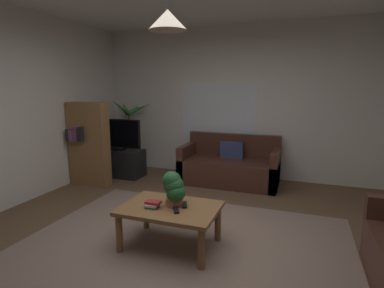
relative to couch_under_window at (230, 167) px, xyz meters
The scene contains 17 objects.
floor 2.37m from the couch_under_window, 88.95° to the right, with size 5.26×5.63×0.02m, color brown.
rug 2.56m from the couch_under_window, 89.04° to the right, with size 3.42×3.10×0.01m, color gray.
wall_back 1.20m from the couch_under_window, 85.07° to the left, with size 5.38×0.06×2.73m, color silver.
window_pane 1.03m from the couch_under_window, 126.16° to the left, with size 1.40×0.01×1.16m, color white.
couch_under_window is the anchor object (origin of this frame).
coffee_table 2.36m from the couch_under_window, 92.14° to the right, with size 0.99×0.69×0.44m.
book_on_table_0 2.45m from the couch_under_window, 95.88° to the right, with size 0.12×0.11×0.02m, color #387247.
book_on_table_1 2.47m from the couch_under_window, 95.80° to the right, with size 0.12×0.10×0.02m, color beige.
book_on_table_2 2.46m from the couch_under_window, 95.60° to the right, with size 0.15×0.09×0.03m, color #B22D2D.
remote_on_table_0 2.44m from the couch_under_window, 89.69° to the right, with size 0.05×0.16×0.02m, color black.
remote_on_table_1 2.28m from the couch_under_window, 88.81° to the right, with size 0.05×0.16×0.02m, color black.
potted_plant_on_table 2.35m from the couch_under_window, 91.46° to the right, with size 0.25×0.22×0.37m.
tv_stand 2.06m from the couch_under_window, behind, with size 0.90×0.44×0.50m, color black.
tv 2.13m from the couch_under_window, behind, with size 0.93×0.16×0.57m.
potted_palm_corner 2.14m from the couch_under_window, behind, with size 0.81×1.03×1.45m.
bookshelf_corner 2.44m from the couch_under_window, 158.05° to the right, with size 0.70×0.31×1.40m.
pendant_lamp 3.08m from the couch_under_window, 92.14° to the right, with size 0.37×0.37×0.56m.
Camera 1 is at (1.10, -2.76, 1.66)m, focal length 28.90 mm.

